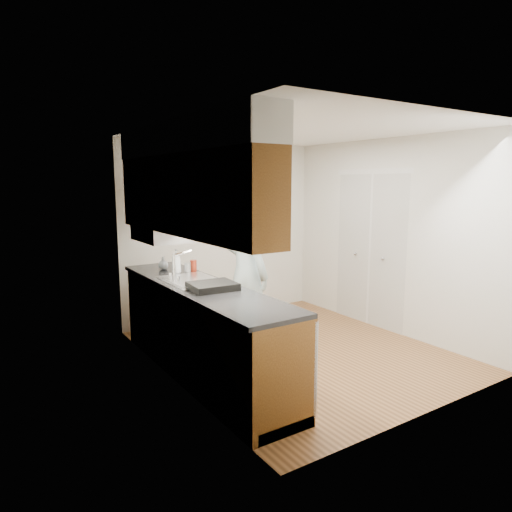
{
  "coord_description": "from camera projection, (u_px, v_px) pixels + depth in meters",
  "views": [
    {
      "loc": [
        -3.16,
        -3.98,
        1.94
      ],
      "look_at": [
        -0.39,
        0.25,
        1.12
      ],
      "focal_mm": 32.0,
      "sensor_mm": 36.0,
      "label": 1
    }
  ],
  "objects": [
    {
      "name": "wall_back",
      "position": [
        222.0,
        231.0,
        6.55
      ],
      "size": [
        3.0,
        0.02,
        2.5
      ],
      "primitive_type": "cube",
      "color": "silver",
      "rests_on": "floor"
    },
    {
      "name": "person",
      "position": [
        246.0,
        263.0,
        5.15
      ],
      "size": [
        0.55,
        0.77,
        2.04
      ],
      "primitive_type": "imported",
      "rotation": [
        0.0,
        0.0,
        1.68
      ],
      "color": "#A9C5CD",
      "rests_on": "floor_mat"
    },
    {
      "name": "wall_right",
      "position": [
        388.0,
        236.0,
        5.92
      ],
      "size": [
        0.02,
        3.5,
        2.5
      ],
      "primitive_type": "cube",
      "color": "silver",
      "rests_on": "floor"
    },
    {
      "name": "soap_bottle_b",
      "position": [
        177.0,
        264.0,
        5.17
      ],
      "size": [
        0.11,
        0.11,
        0.17
      ],
      "primitive_type": "imported",
      "rotation": [
        0.0,
        0.0,
        -0.6
      ],
      "color": "silver",
      "rests_on": "counter"
    },
    {
      "name": "ceiling",
      "position": [
        299.0,
        130.0,
        4.91
      ],
      "size": [
        3.5,
        3.5,
        0.0
      ],
      "primitive_type": "plane",
      "rotation": [
        3.14,
        0.0,
        0.0
      ],
      "color": "white",
      "rests_on": "wall_left"
    },
    {
      "name": "soap_bottle_c",
      "position": [
        163.0,
        263.0,
        5.28
      ],
      "size": [
        0.16,
        0.16,
        0.15
      ],
      "primitive_type": "imported",
      "rotation": [
        0.0,
        0.0,
        0.51
      ],
      "color": "silver",
      "rests_on": "counter"
    },
    {
      "name": "upper_cabinets",
      "position": [
        185.0,
        181.0,
        4.31
      ],
      "size": [
        0.47,
        2.8,
        1.21
      ],
      "color": "brown",
      "rests_on": "wall_left"
    },
    {
      "name": "dish_rack",
      "position": [
        213.0,
        286.0,
        4.3
      ],
      "size": [
        0.44,
        0.38,
        0.07
      ],
      "primitive_type": "cube",
      "rotation": [
        0.0,
        0.0,
        -0.07
      ],
      "color": "black",
      "rests_on": "counter"
    },
    {
      "name": "soap_bottle_a",
      "position": [
        176.0,
        262.0,
        5.02
      ],
      "size": [
        0.11,
        0.11,
        0.27
      ],
      "primitive_type": "imported",
      "rotation": [
        0.0,
        0.0,
        -0.04
      ],
      "color": "silver",
      "rests_on": "counter"
    },
    {
      "name": "wall_left",
      "position": [
        172.0,
        256.0,
        4.3
      ],
      "size": [
        0.02,
        3.5,
        2.5
      ],
      "primitive_type": "cube",
      "color": "silver",
      "rests_on": "floor"
    },
    {
      "name": "floor",
      "position": [
        296.0,
        351.0,
        5.31
      ],
      "size": [
        3.5,
        3.5,
        0.0
      ],
      "primitive_type": "plane",
      "color": "#976539",
      "rests_on": "ground"
    },
    {
      "name": "closet_door",
      "position": [
        370.0,
        250.0,
        6.19
      ],
      "size": [
        0.02,
        1.22,
        2.05
      ],
      "primitive_type": "cube",
      "color": "silver",
      "rests_on": "wall_right"
    },
    {
      "name": "soda_can",
      "position": [
        193.0,
        266.0,
        5.15
      ],
      "size": [
        0.08,
        0.08,
        0.13
      ],
      "primitive_type": "cylinder",
      "rotation": [
        0.0,
        0.0,
        -0.05
      ],
      "color": "#B9381F",
      "rests_on": "counter"
    },
    {
      "name": "counter",
      "position": [
        203.0,
        328.0,
        4.58
      ],
      "size": [
        0.64,
        2.8,
        1.3
      ],
      "color": "brown",
      "rests_on": "floor"
    },
    {
      "name": "floor_mat",
      "position": [
        247.0,
        350.0,
        5.32
      ],
      "size": [
        0.55,
        0.81,
        0.01
      ],
      "primitive_type": "cube",
      "rotation": [
        0.0,
        0.0,
        -0.14
      ],
      "color": "slate",
      "rests_on": "floor"
    },
    {
      "name": "steel_can",
      "position": [
        188.0,
        268.0,
        5.04
      ],
      "size": [
        0.08,
        0.08,
        0.13
      ],
      "primitive_type": "cylinder",
      "rotation": [
        0.0,
        0.0,
        -0.21
      ],
      "color": "#A5A5AA",
      "rests_on": "counter"
    }
  ]
}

